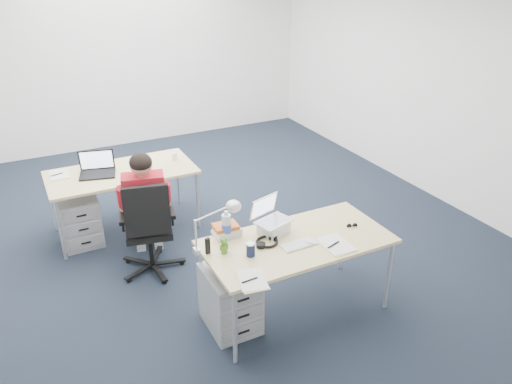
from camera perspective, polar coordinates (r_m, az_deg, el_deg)
floor at (r=5.72m, az=-4.65°, el=-5.12°), size 7.00×7.00×0.00m
room at (r=5.06m, az=-5.35°, el=11.74°), size 6.02×7.02×2.80m
desk_near at (r=4.28m, az=4.69°, el=-6.04°), size 1.60×0.80×0.73m
desk_far at (r=5.76m, az=-15.09°, el=1.89°), size 1.60×0.80×0.73m
office_chair at (r=5.11m, az=-11.97°, el=-6.01°), size 0.77×0.77×1.03m
seated_person at (r=5.10m, az=-12.49°, el=-1.80°), size 0.49×0.75×1.25m
drawer_pedestal_near at (r=4.34m, az=-2.96°, el=-12.09°), size 0.40×0.50×0.55m
drawer_pedestal_far at (r=5.82m, az=-19.50°, el=-2.97°), size 0.40×0.50×0.55m
silver_laptop at (r=4.27m, az=2.04°, el=-2.89°), size 0.35×0.31×0.31m
wireless_keyboard at (r=4.18m, az=4.93°, el=-6.01°), size 0.31×0.13×0.02m
computer_mouse at (r=4.21m, az=6.06°, el=-5.71°), size 0.09×0.11×0.03m
headphones at (r=4.20m, az=1.26°, el=-5.62°), size 0.30×0.28×0.04m
can_koozie at (r=4.01m, az=-0.62°, el=-6.57°), size 0.09×0.09×0.12m
water_bottle at (r=4.21m, az=-3.40°, el=-3.79°), size 0.09×0.09×0.26m
bear_figurine at (r=4.05m, az=-3.67°, el=-6.13°), size 0.08×0.06×0.14m
book_stack at (r=4.30m, az=-3.41°, el=-4.35°), size 0.26×0.22×0.10m
cordless_phone at (r=4.05m, az=-5.54°, el=-6.15°), size 0.04×0.04×0.14m
papers_left at (r=3.76m, az=-0.47°, el=-10.09°), size 0.26×0.32×0.01m
papers_right at (r=4.22m, az=9.07°, el=-6.02°), size 0.22×0.31×0.01m
sunglasses at (r=4.51m, az=10.92°, el=-3.80°), size 0.11×0.07×0.02m
desk_lamp at (r=4.02m, az=-5.21°, el=-4.07°), size 0.40×0.28×0.43m
dark_laptop at (r=5.66m, az=-17.83°, el=3.08°), size 0.45×0.44×0.27m
far_cup at (r=5.91m, az=-9.29°, el=4.05°), size 0.08×0.08×0.09m
far_papers at (r=5.85m, az=-21.63°, el=1.81°), size 0.20×0.28×0.01m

